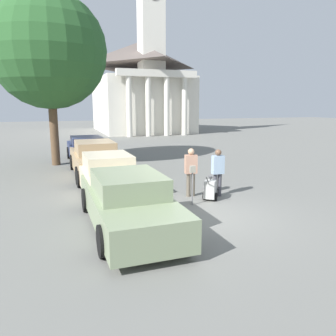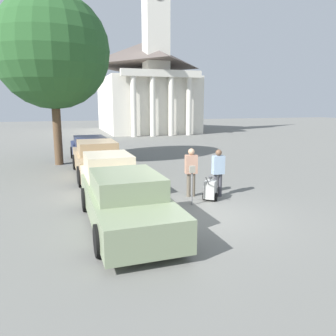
# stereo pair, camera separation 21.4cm
# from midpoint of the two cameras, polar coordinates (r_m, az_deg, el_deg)

# --- Properties ---
(ground_plane) EXTENTS (120.00, 120.00, 0.00)m
(ground_plane) POSITION_cam_midpoint_polar(r_m,az_deg,el_deg) (9.69, 6.62, -8.46)
(ground_plane) COLOR slate
(parked_car_sage) EXTENTS (2.06, 5.26, 1.48)m
(parked_car_sage) POSITION_cam_midpoint_polar(r_m,az_deg,el_deg) (8.78, -6.72, -5.77)
(parked_car_sage) COLOR gray
(parked_car_sage) RESTS_ON ground_plane
(parked_car_cream) EXTENTS (1.95, 4.67, 1.51)m
(parked_car_cream) POSITION_cam_midpoint_polar(r_m,az_deg,el_deg) (11.92, -9.90, -1.37)
(parked_car_cream) COLOR beige
(parked_car_cream) RESTS_ON ground_plane
(parked_car_tan) EXTENTS (2.06, 5.31, 1.59)m
(parked_car_tan) POSITION_cam_midpoint_polar(r_m,az_deg,el_deg) (15.45, -11.89, 1.54)
(parked_car_tan) COLOR tan
(parked_car_tan) RESTS_ON ground_plane
(parked_car_navy) EXTENTS (2.03, 5.16, 1.46)m
(parked_car_navy) POSITION_cam_midpoint_polar(r_m,az_deg,el_deg) (19.07, -13.14, 3.11)
(parked_car_navy) COLOR #19234C
(parked_car_navy) RESTS_ON ground_plane
(parking_meter) EXTENTS (0.18, 0.09, 1.30)m
(parking_meter) POSITION_cam_midpoint_polar(r_m,az_deg,el_deg) (10.51, 4.80, -1.72)
(parking_meter) COLOR slate
(parking_meter) RESTS_ON ground_plane
(person_worker) EXTENTS (0.44, 0.26, 1.72)m
(person_worker) POSITION_cam_midpoint_polar(r_m,az_deg,el_deg) (11.51, 4.58, -0.24)
(person_worker) COLOR #665B4C
(person_worker) RESTS_ON ground_plane
(person_supervisor) EXTENTS (0.43, 0.23, 1.68)m
(person_supervisor) POSITION_cam_midpoint_polar(r_m,az_deg,el_deg) (11.62, 9.25, -0.35)
(person_supervisor) COLOR #3F3F47
(person_supervisor) RESTS_ON ground_plane
(equipment_cart) EXTENTS (0.75, 0.90, 1.00)m
(equipment_cart) POSITION_cam_midpoint_polar(r_m,az_deg,el_deg) (11.21, 7.90, -3.71)
(equipment_cart) COLOR #B2B2AD
(equipment_cart) RESTS_ON ground_plane
(church) EXTENTS (10.06, 13.96, 23.59)m
(church) POSITION_cam_midpoint_polar(r_m,az_deg,el_deg) (40.40, -3.75, 14.70)
(church) COLOR silver
(church) RESTS_ON ground_plane
(shade_tree) EXTENTS (5.86, 5.86, 8.82)m
(shade_tree) POSITION_cam_midpoint_polar(r_m,az_deg,el_deg) (18.69, -19.19, 18.62)
(shade_tree) COLOR brown
(shade_tree) RESTS_ON ground_plane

